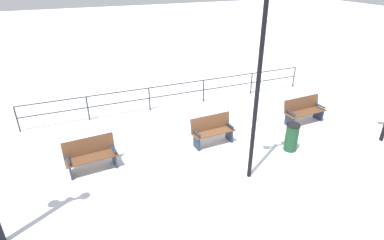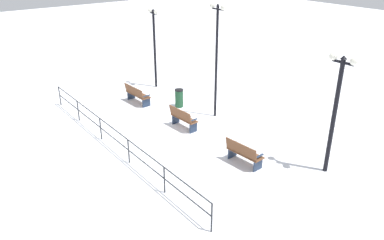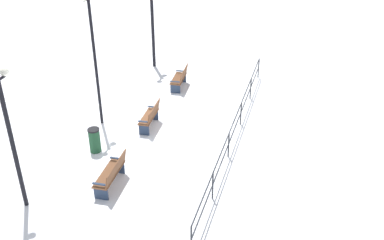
{
  "view_description": "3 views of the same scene",
  "coord_description": "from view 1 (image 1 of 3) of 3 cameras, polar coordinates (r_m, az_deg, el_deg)",
  "views": [
    {
      "loc": [
        7.96,
        -4.07,
        5.39
      ],
      "look_at": [
        -0.66,
        -0.5,
        0.71
      ],
      "focal_mm": 29.11,
      "sensor_mm": 36.0,
      "label": 1
    },
    {
      "loc": [
        -9.18,
        -12.63,
        7.49
      ],
      "look_at": [
        -0.75,
        -1.52,
        1.13
      ],
      "focal_mm": 36.01,
      "sensor_mm": 36.0,
      "label": 2
    },
    {
      "loc": [
        -5.83,
        14.32,
        8.95
      ],
      "look_at": [
        -1.94,
        0.51,
        0.89
      ],
      "focal_mm": 41.87,
      "sensor_mm": 36.0,
      "label": 3
    }
  ],
  "objects": [
    {
      "name": "ground_plane",
      "position": [
        10.45,
        3.94,
        -4.53
      ],
      "size": [
        80.0,
        80.0,
        0.0
      ],
      "primitive_type": "plane",
      "color": "white",
      "rests_on": "ground"
    },
    {
      "name": "trash_bin",
      "position": [
        10.41,
        17.77,
        -3.01
      ],
      "size": [
        0.43,
        0.43,
        0.93
      ],
      "color": "#1E4C2D",
      "rests_on": "ground"
    },
    {
      "name": "bench_second",
      "position": [
        10.28,
        3.75,
        -1.86
      ],
      "size": [
        0.59,
        1.46,
        0.97
      ],
      "rotation": [
        0.0,
        0.0,
        0.05
      ],
      "color": "brown",
      "rests_on": "ground"
    },
    {
      "name": "lamppost_middle",
      "position": [
        7.62,
        12.54,
        11.69
      ],
      "size": [
        0.25,
        0.98,
        5.23
      ],
      "color": "black",
      "rests_on": "ground"
    },
    {
      "name": "bench_nearest",
      "position": [
        9.48,
        -18.03,
        -6.12
      ],
      "size": [
        0.69,
        1.5,
        0.94
      ],
      "rotation": [
        0.0,
        0.0,
        0.08
      ],
      "color": "brown",
      "rests_on": "ground"
    },
    {
      "name": "waterfront_railing",
      "position": [
        13.02,
        -2.71,
        5.39
      ],
      "size": [
        0.05,
        12.11,
        1.0
      ],
      "color": "#26282D",
      "rests_on": "ground"
    },
    {
      "name": "bench_third",
      "position": [
        12.42,
        19.78,
        1.69
      ],
      "size": [
        0.65,
        1.66,
        0.94
      ],
      "rotation": [
        0.0,
        0.0,
        0.05
      ],
      "color": "brown",
      "rests_on": "ground"
    }
  ]
}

